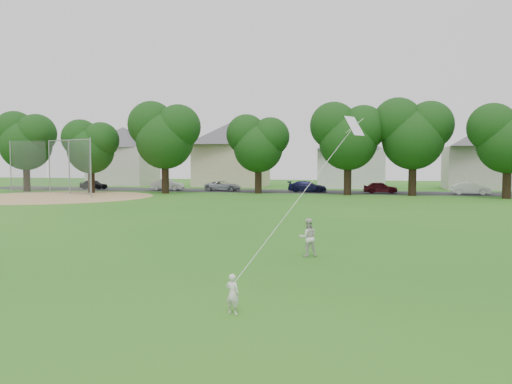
% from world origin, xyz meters
% --- Properties ---
extents(ground, '(160.00, 160.00, 0.00)m').
position_xyz_m(ground, '(0.00, 0.00, 0.00)').
color(ground, '#1A5F15').
rests_on(ground, ground).
extents(street, '(90.00, 7.00, 0.01)m').
position_xyz_m(street, '(0.00, 42.00, 0.01)').
color(street, '#2D2D30').
rests_on(street, ground).
extents(dirt_infield, '(18.00, 18.00, 0.02)m').
position_xyz_m(dirt_infield, '(-26.00, 28.00, 0.01)').
color(dirt_infield, '#9E7F51').
rests_on(dirt_infield, ground).
extents(toddler, '(0.35, 0.28, 0.85)m').
position_xyz_m(toddler, '(0.25, -2.57, 0.43)').
color(toddler, silver).
rests_on(toddler, ground).
extents(older_boy, '(0.77, 0.70, 1.30)m').
position_xyz_m(older_boy, '(0.91, 4.21, 0.65)').
color(older_boy, silver).
rests_on(older_boy, ground).
extents(kite, '(1.45, 4.99, 10.03)m').
position_xyz_m(kite, '(1.28, 1.93, 2.58)').
color(kite, white).
rests_on(kite, ground).
extents(baseball_backstop, '(11.77, 5.39, 5.46)m').
position_xyz_m(baseball_backstop, '(-27.34, 31.42, 2.73)').
color(baseball_backstop, gray).
rests_on(baseball_backstop, ground).
extents(tree_row, '(79.15, 8.77, 10.17)m').
position_xyz_m(tree_row, '(2.70, 36.43, 6.09)').
color(tree_row, black).
rests_on(tree_row, ground).
extents(parked_cars, '(62.32, 2.32, 1.27)m').
position_xyz_m(parked_cars, '(2.61, 41.00, 0.61)').
color(parked_cars, black).
rests_on(parked_cars, ground).
extents(house_row, '(76.90, 14.22, 10.58)m').
position_xyz_m(house_row, '(2.72, 52.00, 5.10)').
color(house_row, beige).
rests_on(house_row, ground).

